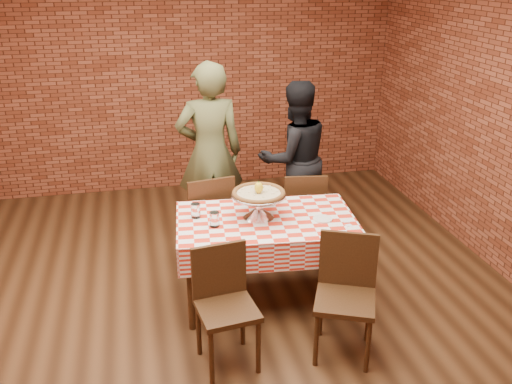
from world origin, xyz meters
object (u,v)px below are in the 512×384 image
table (266,260)px  chair_far_right (302,212)px  water_glass_left (215,219)px  chair_far_left (206,218)px  water_glass_right (196,211)px  condiment_caddy (271,197)px  diner_olive (210,153)px  pizza_stand (259,206)px  diner_black (294,159)px  chair_near_left (227,312)px  chair_near_right (345,301)px  pizza (259,194)px

table → chair_far_right: chair_far_right is taller
water_glass_left → chair_far_left: size_ratio=0.13×
water_glass_right → chair_far_left: (0.16, 0.61, -0.36)m
condiment_caddy → chair_far_left: chair_far_left is taller
water_glass_right → diner_olive: (0.28, 1.14, 0.10)m
chair_far_right → pizza_stand: bearing=58.3°
diner_black → chair_near_left: bearing=53.8°
pizza_stand → condiment_caddy: bearing=55.5°
water_glass_left → water_glass_right: 0.23m
condiment_caddy → chair_near_right: chair_near_right is taller
water_glass_left → condiment_caddy: (0.53, 0.32, 0.00)m
water_glass_right → chair_far_right: water_glass_right is taller
pizza_stand → chair_far_right: pizza_stand is taller
water_glass_right → condiment_caddy: size_ratio=0.93×
condiment_caddy → table: bearing=-111.4°
chair_far_left → diner_black: 1.16m
pizza_stand → condiment_caddy: pizza_stand is taller
water_glass_left → chair_near_right: 1.18m
chair_far_left → chair_far_right: bearing=168.8°
water_glass_right → chair_near_right: bearing=-45.9°
water_glass_right → diner_black: size_ratio=0.07×
pizza → diner_olive: size_ratio=0.23×
pizza_stand → condiment_caddy: (0.16, 0.23, -0.04)m
pizza_stand → chair_near_right: 1.05m
pizza_stand → chair_near_left: size_ratio=0.52×
diner_olive → diner_black: diner_olive is taller
condiment_caddy → chair_far_right: condiment_caddy is taller
chair_near_left → chair_far_right: chair_near_left is taller
water_glass_left → chair_near_right: (0.81, -0.77, -0.37)m
chair_far_right → chair_near_left: bearing=65.0°
chair_far_left → chair_near_right: bearing=106.7°
chair_near_right → water_glass_left: bearing=160.2°
pizza → water_glass_right: pizza is taller
diner_olive → pizza_stand: bearing=99.8°
chair_near_left → chair_far_right: bearing=48.7°
pizza_stand → condiment_caddy: 0.28m
pizza → chair_near_right: bearing=-63.1°
table → water_glass_left: 0.62m
table → chair_far_right: 0.91m
pizza → diner_black: size_ratio=0.27×
water_glass_left → pizza: bearing=13.6°
chair_far_left → diner_olive: bearing=-112.8°
pizza → chair_near_right: size_ratio=0.48×
pizza_stand → diner_black: (0.65, 1.21, -0.05)m
chair_far_left → water_glass_left: bearing=78.1°
chair_near_right → water_glass_right: bearing=157.8°
diner_black → pizza: bearing=53.2°
table → chair_near_right: bearing=-64.9°
condiment_caddy → chair_near_left: 1.23m
pizza → water_glass_right: bearing=168.0°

